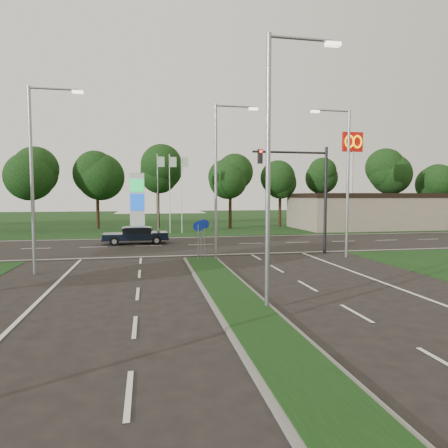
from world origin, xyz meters
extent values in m
plane|color=black|center=(0.00, 0.00, 0.00)|extent=(160.00, 160.00, 0.00)
cube|color=black|center=(0.00, 55.00, 0.00)|extent=(160.00, 50.00, 0.02)
cube|color=black|center=(0.00, 24.00, 0.00)|extent=(160.00, 12.00, 0.02)
cube|color=slate|center=(0.00, 4.00, 0.06)|extent=(2.00, 26.00, 0.12)
cube|color=gray|center=(22.00, 36.00, 2.00)|extent=(16.00, 9.00, 4.00)
cylinder|color=gray|center=(0.80, 6.00, 4.50)|extent=(0.16, 0.16, 9.00)
cylinder|color=gray|center=(1.90, 6.00, 8.90)|extent=(2.20, 0.10, 0.10)
cube|color=#FFF2CC|center=(3.00, 6.00, 8.80)|extent=(0.50, 0.22, 0.12)
cylinder|color=gray|center=(0.80, 16.00, 4.50)|extent=(0.16, 0.16, 9.00)
cylinder|color=gray|center=(1.90, 16.00, 8.90)|extent=(2.20, 0.10, 0.10)
cube|color=#FFF2CC|center=(3.00, 16.00, 8.80)|extent=(0.50, 0.22, 0.12)
cylinder|color=gray|center=(-8.50, 14.00, 4.50)|extent=(0.16, 0.16, 9.00)
cylinder|color=gray|center=(-7.40, 14.00, 8.90)|extent=(2.20, 0.10, 0.10)
cube|color=#FFF2CC|center=(-6.30, 14.00, 8.80)|extent=(0.50, 0.22, 0.12)
cylinder|color=gray|center=(9.00, 16.00, 4.50)|extent=(0.16, 0.16, 9.00)
cylinder|color=gray|center=(7.90, 16.00, 8.90)|extent=(2.20, 0.10, 0.10)
cube|color=#FFF2CC|center=(6.80, 16.00, 8.80)|extent=(0.50, 0.22, 0.12)
cylinder|color=black|center=(8.50, 18.00, 3.50)|extent=(0.20, 0.20, 7.00)
cylinder|color=black|center=(6.00, 18.00, 6.60)|extent=(5.00, 0.14, 0.14)
cube|color=black|center=(4.00, 18.00, 6.30)|extent=(0.28, 0.28, 0.90)
sphere|color=#FF190C|center=(4.00, 17.82, 6.60)|extent=(0.20, 0.20, 0.20)
cylinder|color=gray|center=(-0.30, 15.50, 1.10)|extent=(0.06, 0.06, 2.20)
cylinder|color=#0C26A5|center=(-0.30, 15.50, 2.10)|extent=(0.56, 0.04, 0.56)
cylinder|color=gray|center=(0.00, 16.50, 1.10)|extent=(0.06, 0.06, 2.20)
cylinder|color=#0C26A5|center=(0.00, 16.50, 2.10)|extent=(0.56, 0.04, 0.56)
cylinder|color=gray|center=(0.30, 17.20, 1.10)|extent=(0.06, 0.06, 2.20)
cylinder|color=#0C26A5|center=(0.30, 17.20, 2.10)|extent=(0.56, 0.04, 0.56)
cube|color=silver|center=(-4.00, 33.00, 3.00)|extent=(1.40, 0.30, 6.00)
cube|color=#0CA53F|center=(-4.00, 32.82, 4.80)|extent=(1.30, 0.08, 1.20)
cube|color=#0C3FBF|center=(-4.00, 32.82, 3.20)|extent=(1.30, 0.08, 1.60)
cylinder|color=silver|center=(-2.00, 34.00, 4.00)|extent=(0.08, 0.08, 8.00)
cube|color=#B2D8B2|center=(-1.65, 34.00, 7.20)|extent=(0.70, 0.02, 1.00)
cylinder|color=silver|center=(-0.80, 34.00, 4.00)|extent=(0.08, 0.08, 8.00)
cube|color=#B2D8B2|center=(-0.45, 34.00, 7.20)|extent=(0.70, 0.02, 1.00)
cylinder|color=silver|center=(0.40, 34.00, 4.00)|extent=(0.08, 0.08, 8.00)
cube|color=#B2D8B2|center=(0.75, 34.00, 7.20)|extent=(0.70, 0.02, 1.00)
cylinder|color=silver|center=(18.00, 32.00, 5.00)|extent=(0.30, 0.30, 10.00)
cube|color=#BF0C07|center=(18.00, 32.00, 9.40)|extent=(2.20, 0.35, 2.00)
torus|color=#FFC600|center=(17.55, 31.78, 9.40)|extent=(1.06, 0.16, 1.06)
torus|color=#FFC600|center=(18.45, 31.78, 9.40)|extent=(1.06, 0.16, 1.06)
cylinder|color=black|center=(0.00, 40.00, 2.20)|extent=(0.36, 0.36, 4.40)
sphere|color=black|center=(0.00, 40.00, 6.50)|extent=(6.00, 6.00, 6.00)
sphere|color=black|center=(0.30, 39.80, 7.50)|extent=(4.80, 4.80, 4.80)
cube|color=black|center=(-4.00, 25.46, 0.62)|extent=(5.00, 2.18, 0.51)
cube|color=black|center=(-3.90, 25.46, 1.10)|extent=(2.23, 1.79, 0.47)
cube|color=black|center=(-3.90, 25.46, 1.34)|extent=(1.83, 1.68, 0.04)
cylinder|color=black|center=(-5.55, 24.47, 0.35)|extent=(0.70, 0.25, 0.70)
cylinder|color=black|center=(-5.61, 26.33, 0.35)|extent=(0.70, 0.25, 0.70)
cylinder|color=black|center=(-2.39, 24.58, 0.35)|extent=(0.70, 0.25, 0.70)
cylinder|color=black|center=(-2.45, 26.44, 0.35)|extent=(0.70, 0.25, 0.70)
camera|label=1|loc=(-3.12, -6.60, 3.81)|focal=32.00mm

